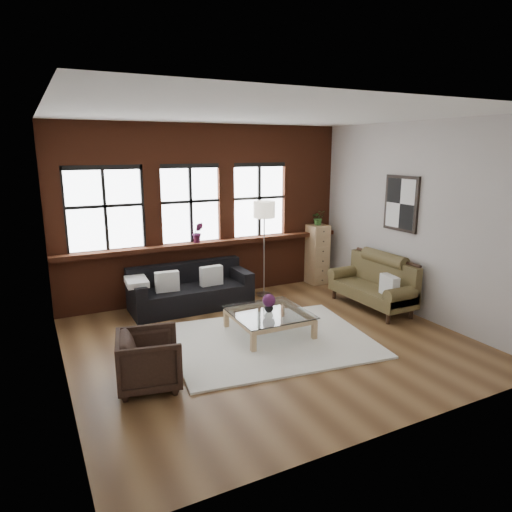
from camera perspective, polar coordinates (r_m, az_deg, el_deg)
name	(u,v)px	position (r m, az deg, el deg)	size (l,w,h in m)	color
floor	(268,341)	(6.82, 1.57, -10.58)	(5.50, 5.50, 0.00)	brown
ceiling	(270,114)	(6.26, 1.76, 17.33)	(5.50, 5.50, 0.00)	white
wall_back	(205,212)	(8.59, -6.39, 5.44)	(5.50, 5.50, 0.00)	#B4AEA8
wall_front	(400,278)	(4.38, 17.58, -2.67)	(5.50, 5.50, 0.00)	#B4AEA8
wall_left	(54,254)	(5.60, -23.88, 0.20)	(5.00, 5.00, 0.00)	#B4AEA8
wall_right	(415,220)	(8.02, 19.22, 4.23)	(5.00, 5.00, 0.00)	#B4AEA8
brick_backwall	(206,213)	(8.54, -6.25, 5.39)	(5.50, 0.12, 3.20)	#5B2715
sill_ledge	(209,243)	(8.55, -5.94, 1.60)	(5.50, 0.30, 0.08)	#5B2715
window_left	(105,210)	(8.07, -18.37, 5.43)	(1.38, 0.10, 1.50)	black
window_mid	(190,206)	(8.43, -8.22, 6.26)	(1.38, 0.10, 1.50)	black
window_right	(259,202)	(8.97, 0.32, 6.82)	(1.38, 0.10, 1.50)	black
wall_poster	(401,204)	(8.17, 17.70, 6.27)	(0.05, 0.74, 0.94)	black
shag_rug	(270,340)	(6.81, 1.81, -10.46)	(2.83, 2.23, 0.03)	silver
dark_sofa	(191,287)	(8.13, -8.14, -3.88)	(2.10, 0.85, 0.76)	black
pillow_a	(167,282)	(7.86, -11.06, -3.15)	(0.40, 0.14, 0.34)	silver
pillow_b	(211,276)	(8.10, -5.61, -2.47)	(0.40, 0.14, 0.34)	silver
vintage_settee	(371,283)	(8.27, 14.24, -3.34)	(0.75, 1.69, 0.90)	brown
pillow_settee	(389,286)	(7.82, 16.33, -3.56)	(0.14, 0.38, 0.34)	silver
armchair	(149,360)	(5.64, -13.18, -12.54)	(0.71, 0.74, 0.67)	black
coffee_table	(269,323)	(6.99, 1.61, -8.40)	(1.11, 1.11, 0.37)	tan
vase	(269,307)	(6.90, 1.63, -6.43)	(0.13, 0.13, 0.14)	#B2B2B2
flowers	(269,300)	(6.86, 1.63, -5.57)	(0.20, 0.20, 0.20)	#511C45
drawer_chest	(317,254)	(9.58, 7.67, 0.22)	(0.38, 0.38, 1.23)	tan
potted_plant_top	(318,218)	(9.44, 7.81, 4.77)	(0.27, 0.24, 0.30)	#2D5923
floor_lamp	(264,245)	(8.60, 1.02, 1.33)	(0.40, 0.40, 1.96)	#A5A5A8
sill_plant	(198,232)	(8.40, -7.30, 2.94)	(0.21, 0.17, 0.37)	#511C45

